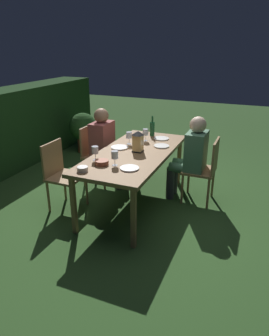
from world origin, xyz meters
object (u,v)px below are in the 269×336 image
at_px(person_in_green, 191,155).
at_px(chair_side_right_a, 61,173).
at_px(bowl_salad, 82,169).
at_px(wine_glass_b, 115,155).
at_px(green_bottle_on_table, 152,128).
at_px(wine_glass_c, 129,136).
at_px(person_in_rust, 106,144).
at_px(lantern_centerpiece, 138,140).
at_px(wine_glass_a, 139,138).
at_px(chair_side_right_b, 95,152).
at_px(plate_c, 120,147).
at_px(wine_glass_d, 145,133).
at_px(wine_glass_e, 95,151).
at_px(chair_side_left_b, 205,168).
at_px(plate_d, 162,146).
at_px(plate_b, 161,138).
at_px(bowl_bread, 102,162).
at_px(potted_plant_by_hedge, 83,129).
at_px(plate_a, 129,168).
at_px(dining_table, 134,156).
at_px(bowl_olives, 136,136).

relative_size(person_in_green, chair_side_right_a, 1.32).
xyz_separation_m(chair_side_right_a, bowl_salad, (-0.37, -0.55, 0.28)).
xyz_separation_m(wine_glass_b, bowl_salad, (-0.28, 0.24, -0.09)).
distance_m(green_bottle_on_table, wine_glass_c, 0.53).
bearing_deg(green_bottle_on_table, bowl_salad, 171.73).
bearing_deg(person_in_rust, lantern_centerpiece, -121.60).
distance_m(person_in_green, wine_glass_a, 0.71).
bearing_deg(chair_side_right_b, bowl_salad, -155.80).
bearing_deg(plate_c, lantern_centerpiece, -98.85).
relative_size(wine_glass_d, wine_glass_e, 1.00).
relative_size(chair_side_right_b, chair_side_right_a, 1.00).
xyz_separation_m(chair_side_right_a, plate_c, (0.50, -0.58, 0.26)).
height_order(chair_side_left_b, plate_d, chair_side_left_b).
bearing_deg(person_in_green, plate_b, 64.59).
xyz_separation_m(chair_side_right_b, plate_b, (0.23, -0.96, 0.26)).
height_order(chair_side_right_b, bowl_bread, chair_side_right_b).
bearing_deg(wine_glass_a, potted_plant_by_hedge, 50.90).
bearing_deg(plate_d, green_bottle_on_table, 33.36).
bearing_deg(plate_b, plate_a, -178.60).
bearing_deg(person_in_rust, chair_side_left_b, -90.00).
distance_m(dining_table, bowl_salad, 0.85).
distance_m(lantern_centerpiece, plate_c, 0.31).
xyz_separation_m(wine_glass_e, plate_b, (1.11, -0.44, -0.11)).
xyz_separation_m(person_in_rust, wine_glass_b, (-0.95, -0.60, 0.21)).
distance_m(dining_table, plate_c, 0.25).
bearing_deg(wine_glass_c, wine_glass_b, -167.97).
height_order(dining_table, lantern_centerpiece, lantern_centerpiece).
height_order(person_in_rust, plate_c, person_in_rust).
bearing_deg(bowl_salad, plate_c, -1.87).
bearing_deg(wine_glass_c, plate_b, -39.22).
distance_m(dining_table, wine_glass_d, 0.52).
bearing_deg(wine_glass_a, person_in_green, -71.48).
relative_size(chair_side_right_a, wine_glass_c, 5.15).
xyz_separation_m(wine_glass_a, potted_plant_by_hedge, (1.39, 1.72, -0.39)).
distance_m(chair_side_right_b, bowl_olives, 0.67).
distance_m(lantern_centerpiece, wine_glass_b, 0.54).
distance_m(chair_side_right_a, bowl_salad, 0.72).
height_order(person_in_rust, wine_glass_e, person_in_rust).
distance_m(plate_c, bowl_salad, 0.87).
distance_m(chair_side_right_a, potted_plant_by_hedge, 2.24).
xyz_separation_m(chair_side_left_b, potted_plant_by_hedge, (1.18, 2.56, -0.02)).
distance_m(bowl_bread, bowl_salad, 0.27).
distance_m(wine_glass_a, wine_glass_c, 0.17).
bearing_deg(wine_glass_a, plate_a, -165.98).
height_order(person_in_green, bowl_bread, person_in_green).
relative_size(chair_side_left_b, plate_b, 4.10).
xyz_separation_m(dining_table, person_in_green, (0.43, -0.62, -0.04)).
bearing_deg(plate_a, plate_d, -5.21).
relative_size(chair_side_right_a, plate_a, 4.13).
relative_size(chair_side_left_b, plate_a, 4.13).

